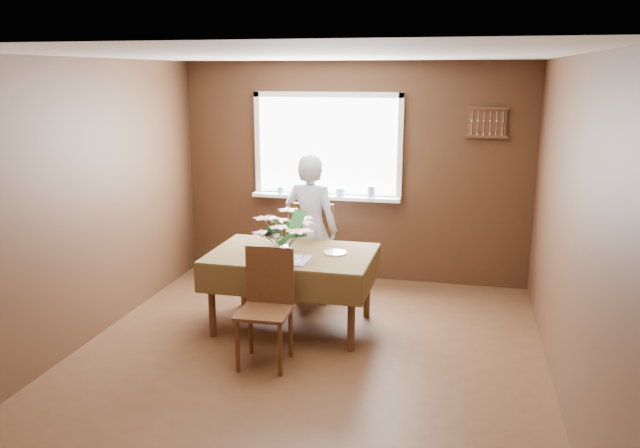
% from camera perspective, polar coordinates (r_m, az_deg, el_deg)
% --- Properties ---
extents(floor, '(4.50, 4.50, 0.00)m').
position_cam_1_polar(floor, '(5.43, -1.33, -12.19)').
color(floor, '#452917').
rests_on(floor, ground).
extents(ceiling, '(4.50, 4.50, 0.00)m').
position_cam_1_polar(ceiling, '(4.89, -1.50, 15.20)').
color(ceiling, white).
rests_on(ceiling, wall_back).
extents(wall_back, '(4.00, 0.00, 4.00)m').
position_cam_1_polar(wall_back, '(7.18, 3.06, 4.69)').
color(wall_back, brown).
rests_on(wall_back, floor).
extents(wall_front, '(4.00, 0.00, 4.00)m').
position_cam_1_polar(wall_front, '(2.98, -12.32, -8.69)').
color(wall_front, brown).
rests_on(wall_front, floor).
extents(wall_left, '(0.00, 4.50, 4.50)m').
position_cam_1_polar(wall_left, '(5.83, -20.82, 1.71)').
color(wall_left, brown).
rests_on(wall_left, floor).
extents(wall_right, '(0.00, 4.50, 4.50)m').
position_cam_1_polar(wall_right, '(4.93, 21.75, -0.45)').
color(wall_right, brown).
rests_on(wall_right, floor).
extents(window_assembly, '(1.72, 0.20, 1.22)m').
position_cam_1_polar(window_assembly, '(7.17, 0.68, 5.59)').
color(window_assembly, white).
rests_on(window_assembly, wall_back).
extents(spoon_rack, '(0.44, 0.05, 0.33)m').
position_cam_1_polar(spoon_rack, '(6.97, 15.04, 8.95)').
color(spoon_rack, '#52301A').
rests_on(spoon_rack, wall_back).
extents(dining_table, '(1.53, 1.06, 0.74)m').
position_cam_1_polar(dining_table, '(5.85, -2.57, -3.44)').
color(dining_table, '#52301A').
rests_on(dining_table, floor).
extents(chair_far, '(0.48, 0.48, 1.06)m').
position_cam_1_polar(chair_far, '(6.63, -0.54, -2.06)').
color(chair_far, '#52301A').
rests_on(chair_far, floor).
extents(chair_near, '(0.43, 0.43, 0.97)m').
position_cam_1_polar(chair_near, '(5.22, -4.89, -7.04)').
color(chair_near, '#52301A').
rests_on(chair_near, floor).
extents(seated_woman, '(0.62, 0.46, 1.58)m').
position_cam_1_polar(seated_woman, '(6.46, -0.84, -0.48)').
color(seated_woman, white).
rests_on(seated_woman, floor).
extents(flower_bouquet, '(0.50, 0.50, 0.43)m').
position_cam_1_polar(flower_bouquet, '(5.54, -3.32, -0.48)').
color(flower_bouquet, white).
rests_on(flower_bouquet, dining_table).
extents(side_plate, '(0.29, 0.29, 0.01)m').
position_cam_1_polar(side_plate, '(5.79, 1.39, -2.64)').
color(side_plate, white).
rests_on(side_plate, dining_table).
extents(table_knife, '(0.04, 0.24, 0.00)m').
position_cam_1_polar(table_knife, '(5.61, -1.72, -3.15)').
color(table_knife, silver).
rests_on(table_knife, dining_table).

